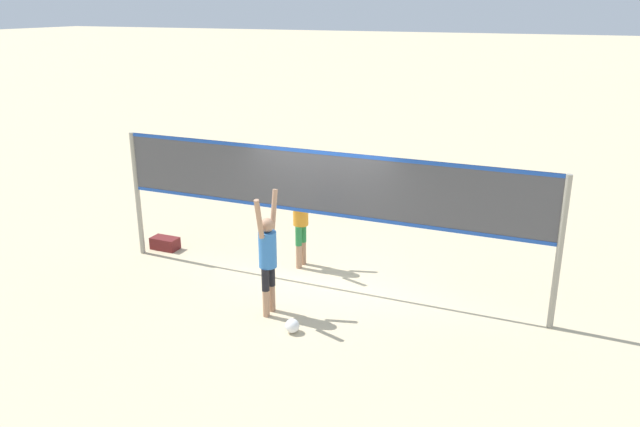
{
  "coord_description": "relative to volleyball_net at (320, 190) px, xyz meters",
  "views": [
    {
      "loc": [
        3.88,
        -9.13,
        4.67
      ],
      "look_at": [
        0.0,
        0.0,
        1.32
      ],
      "focal_mm": 35.0,
      "sensor_mm": 36.0,
      "label": 1
    }
  ],
  "objects": [
    {
      "name": "ground_plane",
      "position": [
        0.0,
        0.0,
        -1.73
      ],
      "size": [
        200.0,
        200.0,
        0.0
      ],
      "primitive_type": "plane",
      "color": "beige"
    },
    {
      "name": "volleyball_net",
      "position": [
        0.0,
        0.0,
        0.0
      ],
      "size": [
        7.7,
        0.1,
        2.4
      ],
      "color": "gray",
      "rests_on": "ground_plane"
    },
    {
      "name": "player_spiker",
      "position": [
        -0.33,
        -1.28,
        -0.7
      ],
      "size": [
        0.28,
        0.68,
        1.98
      ],
      "rotation": [
        0.0,
        0.0,
        1.57
      ],
      "color": "tan",
      "rests_on": "ground_plane"
    },
    {
      "name": "player_blocker",
      "position": [
        -0.66,
        0.64,
        -0.68
      ],
      "size": [
        0.28,
        0.69,
        2.01
      ],
      "rotation": [
        0.0,
        0.0,
        -1.57
      ],
      "color": "tan",
      "rests_on": "ground_plane"
    },
    {
      "name": "volleyball",
      "position": [
        0.27,
        -1.68,
        -1.63
      ],
      "size": [
        0.22,
        0.22,
        0.22
      ],
      "color": "white",
      "rests_on": "ground_plane"
    },
    {
      "name": "gear_bag",
      "position": [
        -3.52,
        0.34,
        -1.61
      ],
      "size": [
        0.55,
        0.3,
        0.24
      ],
      "color": "maroon",
      "rests_on": "ground_plane"
    }
  ]
}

